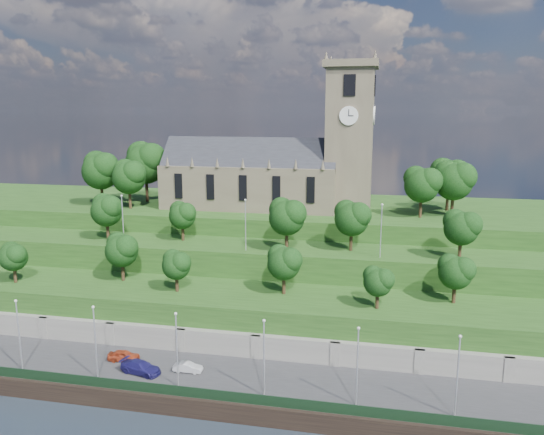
% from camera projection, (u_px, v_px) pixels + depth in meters
% --- Properties ---
extents(ground, '(320.00, 320.00, 0.00)m').
position_uv_depth(ground, '(188.00, 417.00, 57.83)').
color(ground, '#1B252C').
rests_on(ground, ground).
extents(promenade, '(160.00, 12.00, 2.00)m').
position_uv_depth(promenade, '(205.00, 381.00, 63.39)').
color(promenade, '#2D2D30').
rests_on(promenade, ground).
extents(quay_wall, '(160.00, 0.50, 2.20)m').
position_uv_depth(quay_wall, '(187.00, 408.00, 57.56)').
color(quay_wall, black).
rests_on(quay_wall, ground).
extents(fence, '(160.00, 0.10, 1.20)m').
position_uv_depth(fence, '(189.00, 392.00, 57.89)').
color(fence, black).
rests_on(fence, promenade).
extents(retaining_wall, '(160.00, 2.10, 5.00)m').
position_uv_depth(retaining_wall, '(220.00, 348.00, 68.83)').
color(retaining_wall, slate).
rests_on(retaining_wall, ground).
extents(embankment_lower, '(160.00, 12.00, 8.00)m').
position_uv_depth(embankment_lower, '(232.00, 320.00, 74.33)').
color(embankment_lower, '#1F4416').
rests_on(embankment_lower, ground).
extents(embankment_upper, '(160.00, 10.00, 12.00)m').
position_uv_depth(embankment_upper, '(251.00, 282.00, 84.50)').
color(embankment_upper, '#1F4416').
rests_on(embankment_upper, ground).
extents(hilltop, '(160.00, 32.00, 15.00)m').
position_uv_depth(hilltop, '(276.00, 242.00, 104.37)').
color(hilltop, '#1F4416').
rests_on(hilltop, ground).
extents(church, '(38.60, 12.35, 27.60)m').
position_uv_depth(church, '(276.00, 168.00, 97.40)').
color(church, brown).
rests_on(church, hilltop).
extents(trees_lower, '(66.74, 8.43, 7.23)m').
position_uv_depth(trees_lower, '(226.00, 261.00, 73.23)').
color(trees_lower, black).
rests_on(trees_lower, embankment_lower).
extents(trees_upper, '(60.34, 7.87, 8.07)m').
position_uv_depth(trees_upper, '(275.00, 216.00, 80.58)').
color(trees_upper, black).
rests_on(trees_upper, embankment_upper).
extents(trees_hilltop, '(71.55, 16.23, 11.93)m').
position_uv_depth(trees_hilltop, '(247.00, 171.00, 97.51)').
color(trees_hilltop, black).
rests_on(trees_hilltop, hilltop).
extents(lamp_posts_promenade, '(60.36, 0.36, 8.96)m').
position_uv_depth(lamp_posts_promenade, '(177.00, 345.00, 59.22)').
color(lamp_posts_promenade, '#B2B2B7').
rests_on(lamp_posts_promenade, promenade).
extents(lamp_posts_upper, '(40.36, 0.36, 7.92)m').
position_uv_depth(lamp_posts_upper, '(245.00, 221.00, 79.53)').
color(lamp_posts_upper, '#B2B2B7').
rests_on(lamp_posts_upper, embankment_upper).
extents(car_left, '(4.11, 2.06, 1.34)m').
position_uv_depth(car_left, '(124.00, 356.00, 66.36)').
color(car_left, '#993419').
rests_on(car_left, promenade).
extents(car_middle, '(3.54, 1.33, 1.16)m').
position_uv_depth(car_middle, '(188.00, 367.00, 63.52)').
color(car_middle, '#9B9B9F').
rests_on(car_middle, promenade).
extents(car_right, '(5.43, 3.13, 1.48)m').
position_uv_depth(car_right, '(141.00, 367.00, 63.18)').
color(car_right, '#1B1753').
rests_on(car_right, promenade).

